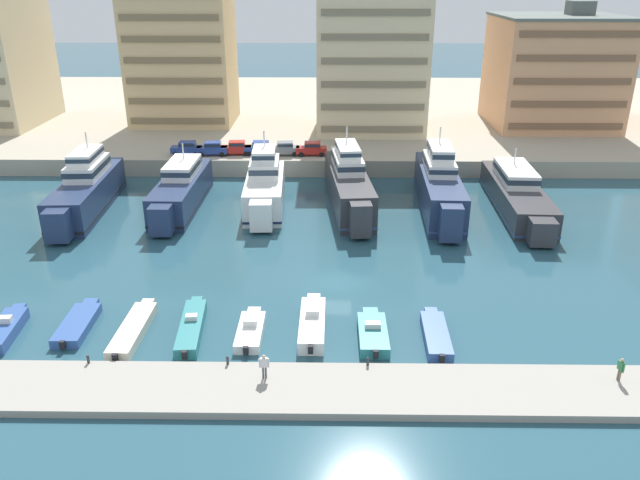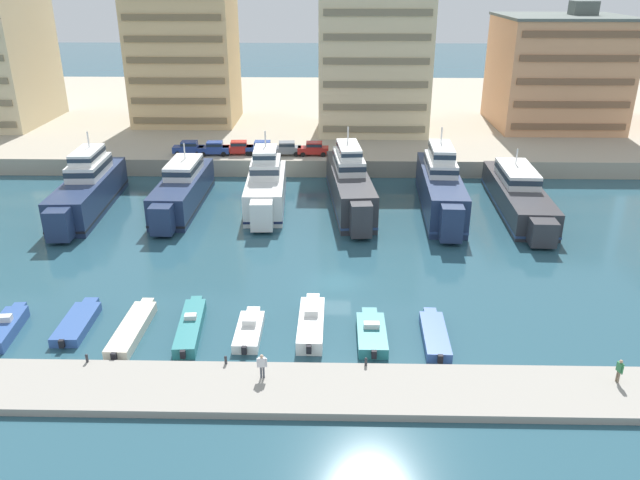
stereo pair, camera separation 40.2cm
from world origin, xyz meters
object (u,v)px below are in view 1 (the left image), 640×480
yacht_charcoal_center_left (349,184)px  yacht_navy_left (181,190)px  yacht_charcoal_center_right (517,194)px  yacht_white_mid_left (265,187)px  motorboat_cream_center_left (133,329)px  car_blue_center_left (260,147)px  pedestrian_near_edge (621,368)px  motorboat_white_center_right (250,330)px  yacht_navy_center (439,187)px  motorboat_blue_mid_left (78,324)px  motorboat_teal_right (373,333)px  car_red_mid_left (236,147)px  pedestrian_mid_deck (264,364)px  car_blue_far_left (187,148)px  yacht_navy_far_left (86,189)px  motorboat_teal_center (192,327)px  car_red_center_right (312,148)px  motorboat_blue_left (6,329)px  car_blue_left (212,148)px  motorboat_white_mid_right (312,323)px  car_grey_center (284,148)px  motorboat_blue_far_right (436,334)px

yacht_charcoal_center_left → yacht_navy_left: bearing=-177.6°
yacht_charcoal_center_right → yacht_charcoal_center_left: bearing=177.2°
yacht_white_mid_left → motorboat_cream_center_left: 28.52m
yacht_white_mid_left → car_blue_center_left: yacht_white_mid_left is taller
pedestrian_near_edge → motorboat_white_center_right: bearing=166.3°
yacht_navy_center → motorboat_blue_mid_left: (-31.31, -26.22, -2.29)m
motorboat_teal_right → car_red_mid_left: car_red_mid_left is taller
motorboat_teal_right → car_blue_center_left: (-12.51, 42.04, 2.79)m
pedestrian_mid_deck → car_blue_far_left: bearing=107.4°
yacht_navy_far_left → car_blue_far_left: 17.36m
yacht_white_mid_left → motorboat_blue_mid_left: 29.17m
motorboat_teal_center → yacht_white_mid_left: bearing=83.9°
car_red_center_right → car_blue_far_left: bearing=179.9°
motorboat_blue_left → motorboat_teal_right: motorboat_blue_left is taller
yacht_white_mid_left → car_red_mid_left: yacht_white_mid_left is taller
yacht_navy_center → pedestrian_mid_deck: bearing=-116.5°
motorboat_teal_center → car_blue_center_left: (0.97, 41.41, 2.76)m
yacht_navy_far_left → motorboat_teal_center: yacht_navy_far_left is taller
car_blue_left → motorboat_blue_left: bearing=-101.3°
yacht_charcoal_center_left → motorboat_teal_right: 28.46m
car_blue_center_left → pedestrian_mid_deck: (5.11, -47.76, -1.66)m
motorboat_cream_center_left → car_blue_center_left: bearing=82.9°
motorboat_cream_center_left → yacht_charcoal_center_right: bearing=37.3°
motorboat_teal_right → pedestrian_mid_deck: pedestrian_mid_deck is taller
yacht_charcoal_center_left → car_red_mid_left: bearing=137.0°
yacht_navy_left → motorboat_teal_center: 27.77m
motorboat_white_center_right → car_red_center_right: car_red_center_right is taller
yacht_navy_left → motorboat_teal_right: yacht_navy_left is taller
motorboat_cream_center_left → pedestrian_mid_deck: pedestrian_mid_deck is taller
yacht_navy_left → car_red_center_right: bearing=44.5°
car_blue_left → car_red_mid_left: 3.20m
motorboat_white_mid_right → car_grey_center: car_grey_center is taller
motorboat_blue_left → motorboat_white_mid_right: bearing=2.7°
motorboat_white_mid_right → pedestrian_mid_deck: size_ratio=4.51×
motorboat_blue_left → motorboat_blue_far_right: 31.77m
motorboat_white_center_right → car_blue_left: bearing=103.4°
pedestrian_mid_deck → motorboat_white_mid_right: bearing=66.9°
yacht_navy_far_left → car_grey_center: bearing=35.9°
motorboat_white_center_right → pedestrian_mid_deck: 6.34m
yacht_navy_far_left → motorboat_cream_center_left: size_ratio=2.46×
yacht_navy_far_left → car_blue_far_left: yacht_navy_far_left is taller
motorboat_teal_center → motorboat_teal_right: size_ratio=1.29×
motorboat_white_mid_right → car_red_center_right: size_ratio=1.90×
motorboat_blue_left → car_red_center_right: size_ratio=1.58×
motorboat_white_center_right → car_red_center_right: (3.47, 41.49, 2.83)m
yacht_charcoal_center_left → motorboat_teal_center: size_ratio=2.55×
motorboat_blue_mid_left → motorboat_white_center_right: 13.19m
motorboat_blue_mid_left → yacht_charcoal_center_right: bearing=33.2°
motorboat_blue_mid_left → motorboat_teal_center: (8.72, -0.50, 0.09)m
yacht_charcoal_center_left → car_red_center_right: bearing=108.7°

